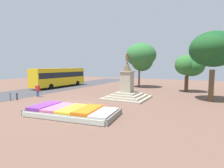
# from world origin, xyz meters

# --- Properties ---
(ground_plane) EXTENTS (75.68, 75.68, 0.00)m
(ground_plane) POSITION_xyz_m (0.00, 0.00, 0.00)
(ground_plane) COLOR brown
(street_asphalt_strip) EXTENTS (7.17, 66.22, 0.01)m
(street_asphalt_strip) POSITION_xyz_m (-10.47, 0.00, 0.01)
(street_asphalt_strip) COLOR #3D3D42
(street_asphalt_strip) RESTS_ON ground_plane
(flower_planter) EXTENTS (7.20, 4.17, 0.64)m
(flower_planter) POSITION_xyz_m (2.69, -2.27, 0.28)
(flower_planter) COLOR #38281C
(flower_planter) RESTS_ON ground_plane
(statue_monument) EXTENTS (4.67, 4.67, 5.17)m
(statue_monument) POSITION_xyz_m (3.83, 5.91, 0.95)
(statue_monument) COLOR #9E947F
(statue_monument) RESTS_ON ground_plane
(city_bus) EXTENTS (2.81, 10.69, 3.28)m
(city_bus) POSITION_xyz_m (-11.04, 10.63, 1.89)
(city_bus) COLOR gold
(city_bus) RESTS_ON ground_plane
(pedestrian_with_handbag) EXTENTS (0.68, 0.42, 1.58)m
(pedestrian_with_handbag) POSITION_xyz_m (-6.19, 2.03, 0.88)
(pedestrian_with_handbag) COLOR #264CA5
(pedestrian_with_handbag) RESTS_ON ground_plane
(kerb_bollard_mid_b) EXTENTS (0.17, 0.17, 0.96)m
(kerb_bollard_mid_b) POSITION_xyz_m (-6.66, -1.10, 0.51)
(kerb_bollard_mid_b) COLOR slate
(kerb_bollard_mid_b) RESTS_ON ground_plane
(kerb_bollard_north) EXTENTS (0.17, 0.17, 0.81)m
(kerb_bollard_north) POSITION_xyz_m (-6.50, -0.45, 0.43)
(kerb_bollard_north) COLOR #2D2D33
(kerb_bollard_north) RESTS_ON ground_plane
(park_tree_far_left) EXTENTS (3.96, 3.66, 5.28)m
(park_tree_far_left) POSITION_xyz_m (9.62, 14.71, 3.77)
(park_tree_far_left) COLOR #4C3823
(park_tree_far_left) RESTS_ON ground_plane
(park_tree_far_right) EXTENTS (5.21, 5.13, 7.64)m
(park_tree_far_right) POSITION_xyz_m (1.76, 17.16, 5.27)
(park_tree_far_right) COLOR brown
(park_tree_far_right) RESTS_ON ground_plane
(park_tree_street_side) EXTENTS (4.80, 4.73, 7.33)m
(park_tree_street_side) POSITION_xyz_m (12.14, 8.79, 5.47)
(park_tree_street_side) COLOR brown
(park_tree_street_side) RESTS_ON ground_plane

